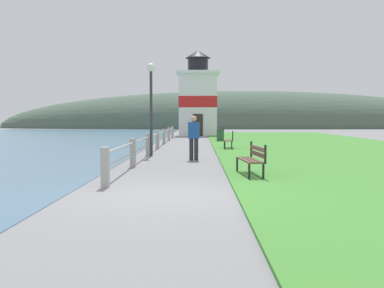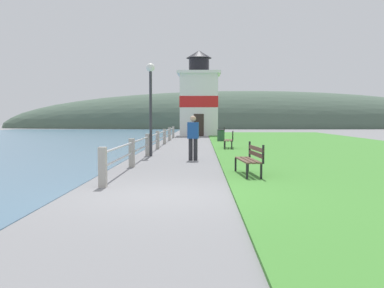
{
  "view_description": "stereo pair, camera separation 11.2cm",
  "coord_description": "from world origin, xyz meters",
  "px_view_note": "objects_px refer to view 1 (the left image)",
  "views": [
    {
      "loc": [
        0.77,
        -8.92,
        1.63
      ],
      "look_at": [
        0.4,
        12.93,
        0.3
      ],
      "focal_mm": 40.0,
      "sensor_mm": 36.0,
      "label": 1
    },
    {
      "loc": [
        0.88,
        -8.92,
        1.63
      ],
      "look_at": [
        0.4,
        12.93,
        0.3
      ],
      "focal_mm": 40.0,
      "sensor_mm": 36.0,
      "label": 2
    }
  ],
  "objects_px": {
    "park_bench_near": "(253,158)",
    "person_strolling": "(194,136)",
    "trash_bin": "(220,136)",
    "park_bench_midway": "(230,139)",
    "lamp_post": "(151,92)",
    "park_bench_far": "(222,133)",
    "lighthouse": "(198,99)"
  },
  "relations": [
    {
      "from": "park_bench_near",
      "to": "trash_bin",
      "type": "relative_size",
      "value": 2.09
    },
    {
      "from": "trash_bin",
      "to": "park_bench_midway",
      "type": "bearing_deg",
      "value": -88.74
    },
    {
      "from": "park_bench_near",
      "to": "person_strolling",
      "type": "distance_m",
      "value": 4.91
    },
    {
      "from": "lighthouse",
      "to": "trash_bin",
      "type": "relative_size",
      "value": 9.4
    },
    {
      "from": "park_bench_near",
      "to": "park_bench_far",
      "type": "relative_size",
      "value": 0.91
    },
    {
      "from": "person_strolling",
      "to": "lamp_post",
      "type": "bearing_deg",
      "value": 51.11
    },
    {
      "from": "park_bench_near",
      "to": "park_bench_far",
      "type": "distance_m",
      "value": 19.47
    },
    {
      "from": "person_strolling",
      "to": "trash_bin",
      "type": "height_order",
      "value": "person_strolling"
    },
    {
      "from": "park_bench_near",
      "to": "lighthouse",
      "type": "xyz_separation_m",
      "value": [
        -1.6,
        28.29,
        2.84
      ]
    },
    {
      "from": "lighthouse",
      "to": "trash_bin",
      "type": "distance_m",
      "value": 11.31
    },
    {
      "from": "lighthouse",
      "to": "person_strolling",
      "type": "xyz_separation_m",
      "value": [
        -0.09,
        -23.69,
        -2.44
      ]
    },
    {
      "from": "park_bench_near",
      "to": "park_bench_midway",
      "type": "xyz_separation_m",
      "value": [
        0.13,
        10.48,
        -0.0
      ]
    },
    {
      "from": "park_bench_midway",
      "to": "park_bench_far",
      "type": "relative_size",
      "value": 0.86
    },
    {
      "from": "person_strolling",
      "to": "trash_bin",
      "type": "relative_size",
      "value": 2.05
    },
    {
      "from": "lighthouse",
      "to": "trash_bin",
      "type": "bearing_deg",
      "value": -81.73
    },
    {
      "from": "park_bench_near",
      "to": "trash_bin",
      "type": "distance_m",
      "value": 17.48
    },
    {
      "from": "park_bench_midway",
      "to": "lamp_post",
      "type": "distance_m",
      "value": 5.87
    },
    {
      "from": "person_strolling",
      "to": "trash_bin",
      "type": "bearing_deg",
      "value": -1.04
    },
    {
      "from": "lamp_post",
      "to": "lighthouse",
      "type": "bearing_deg",
      "value": 84.93
    },
    {
      "from": "park_bench_far",
      "to": "lighthouse",
      "type": "height_order",
      "value": "lighthouse"
    },
    {
      "from": "trash_bin",
      "to": "lamp_post",
      "type": "xyz_separation_m",
      "value": [
        -3.51,
        -11.02,
        2.31
      ]
    },
    {
      "from": "park_bench_far",
      "to": "trash_bin",
      "type": "bearing_deg",
      "value": 88.2
    },
    {
      "from": "park_bench_far",
      "to": "lighthouse",
      "type": "distance_m",
      "value": 9.42
    },
    {
      "from": "park_bench_near",
      "to": "park_bench_midway",
      "type": "bearing_deg",
      "value": -96.26
    },
    {
      "from": "park_bench_far",
      "to": "park_bench_midway",
      "type": "bearing_deg",
      "value": 93.29
    },
    {
      "from": "person_strolling",
      "to": "lamp_post",
      "type": "relative_size",
      "value": 0.43
    },
    {
      "from": "lighthouse",
      "to": "person_strolling",
      "type": "distance_m",
      "value": 23.82
    },
    {
      "from": "park_bench_near",
      "to": "lamp_post",
      "type": "height_order",
      "value": "lamp_post"
    },
    {
      "from": "park_bench_near",
      "to": "lighthouse",
      "type": "relative_size",
      "value": 0.22
    },
    {
      "from": "park_bench_midway",
      "to": "lamp_post",
      "type": "xyz_separation_m",
      "value": [
        -3.66,
        -4.03,
        2.2
      ]
    },
    {
      "from": "park_bench_midway",
      "to": "person_strolling",
      "type": "relative_size",
      "value": 0.96
    },
    {
      "from": "park_bench_midway",
      "to": "trash_bin",
      "type": "xyz_separation_m",
      "value": [
        -0.15,
        7.0,
        -0.11
      ]
    }
  ]
}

